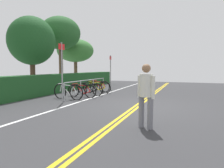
{
  "coord_description": "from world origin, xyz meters",
  "views": [
    {
      "loc": [
        -7.57,
        -1.8,
        1.49
      ],
      "look_at": [
        1.43,
        1.64,
        0.7
      ],
      "focal_mm": 31.71,
      "sensor_mm": 36.0,
      "label": 1
    }
  ],
  "objects_px": {
    "bicycle_0": "(68,92)",
    "bicycle_1": "(82,91)",
    "pedestrian": "(146,92)",
    "bicycle_4": "(99,86)",
    "tree_far_right": "(60,34)",
    "tree_extra": "(75,51)",
    "sign_post_far": "(111,69)",
    "bike_rack": "(87,84)",
    "bicycle_3": "(97,87)",
    "tree_mid": "(32,41)",
    "bicycle_2": "(90,89)",
    "sign_post_near": "(62,67)"
  },
  "relations": [
    {
      "from": "tree_far_right",
      "to": "tree_extra",
      "type": "bearing_deg",
      "value": 7.73
    },
    {
      "from": "pedestrian",
      "to": "tree_mid",
      "type": "xyz_separation_m",
      "value": [
        4.83,
        7.96,
        2.21
      ]
    },
    {
      "from": "bicycle_2",
      "to": "bicycle_3",
      "type": "xyz_separation_m",
      "value": [
        0.87,
        -0.0,
        0.02
      ]
    },
    {
      "from": "bike_rack",
      "to": "bicycle_3",
      "type": "relative_size",
      "value": 2.56
    },
    {
      "from": "tree_far_right",
      "to": "tree_extra",
      "type": "height_order",
      "value": "tree_far_right"
    },
    {
      "from": "bicycle_3",
      "to": "bicycle_4",
      "type": "relative_size",
      "value": 1.06
    },
    {
      "from": "bicycle_3",
      "to": "sign_post_far",
      "type": "relative_size",
      "value": 0.74
    },
    {
      "from": "bicycle_2",
      "to": "bicycle_4",
      "type": "bearing_deg",
      "value": 7.46
    },
    {
      "from": "pedestrian",
      "to": "bicycle_4",
      "type": "bearing_deg",
      "value": 32.94
    },
    {
      "from": "sign_post_far",
      "to": "tree_extra",
      "type": "bearing_deg",
      "value": 57.09
    },
    {
      "from": "sign_post_near",
      "to": "bicycle_0",
      "type": "bearing_deg",
      "value": 20.26
    },
    {
      "from": "tree_mid",
      "to": "tree_extra",
      "type": "bearing_deg",
      "value": 5.95
    },
    {
      "from": "bicycle_3",
      "to": "pedestrian",
      "type": "distance_m",
      "value": 7.06
    },
    {
      "from": "bicycle_1",
      "to": "tree_mid",
      "type": "height_order",
      "value": "tree_mid"
    },
    {
      "from": "pedestrian",
      "to": "sign_post_far",
      "type": "xyz_separation_m",
      "value": [
        7.92,
        4.03,
        0.5
      ]
    },
    {
      "from": "sign_post_far",
      "to": "bicycle_4",
      "type": "bearing_deg",
      "value": 168.48
    },
    {
      "from": "bicycle_2",
      "to": "bicycle_3",
      "type": "distance_m",
      "value": 0.87
    },
    {
      "from": "sign_post_near",
      "to": "tree_mid",
      "type": "xyz_separation_m",
      "value": [
        2.62,
        3.98,
        1.6
      ]
    },
    {
      "from": "sign_post_near",
      "to": "tree_extra",
      "type": "distance_m",
      "value": 9.92
    },
    {
      "from": "bike_rack",
      "to": "bicycle_3",
      "type": "height_order",
      "value": "bike_rack"
    },
    {
      "from": "sign_post_near",
      "to": "bicycle_2",
      "type": "bearing_deg",
      "value": 1.72
    },
    {
      "from": "bicycle_2",
      "to": "bicycle_4",
      "type": "height_order",
      "value": "bicycle_4"
    },
    {
      "from": "bicycle_1",
      "to": "pedestrian",
      "type": "xyz_separation_m",
      "value": [
        -4.03,
        -4.09,
        0.57
      ]
    },
    {
      "from": "bicycle_1",
      "to": "bicycle_3",
      "type": "height_order",
      "value": "bicycle_3"
    },
    {
      "from": "bicycle_1",
      "to": "bicycle_2",
      "type": "relative_size",
      "value": 1.01
    },
    {
      "from": "pedestrian",
      "to": "sign_post_near",
      "type": "height_order",
      "value": "sign_post_near"
    },
    {
      "from": "bicycle_0",
      "to": "tree_extra",
      "type": "distance_m",
      "value": 9.2
    },
    {
      "from": "bicycle_2",
      "to": "tree_far_right",
      "type": "height_order",
      "value": "tree_far_right"
    },
    {
      "from": "bicycle_0",
      "to": "bicycle_1",
      "type": "relative_size",
      "value": 1.02
    },
    {
      "from": "bicycle_4",
      "to": "sign_post_far",
      "type": "bearing_deg",
      "value": -11.52
    },
    {
      "from": "bicycle_4",
      "to": "bicycle_2",
      "type": "bearing_deg",
      "value": -172.54
    },
    {
      "from": "bicycle_0",
      "to": "tree_mid",
      "type": "bearing_deg",
      "value": 65.22
    },
    {
      "from": "bicycle_1",
      "to": "bicycle_2",
      "type": "distance_m",
      "value": 0.86
    },
    {
      "from": "pedestrian",
      "to": "sign_post_far",
      "type": "relative_size",
      "value": 0.68
    },
    {
      "from": "bicycle_3",
      "to": "bike_rack",
      "type": "bearing_deg",
      "value": 170.47
    },
    {
      "from": "bicycle_3",
      "to": "tree_extra",
      "type": "bearing_deg",
      "value": 41.52
    },
    {
      "from": "bike_rack",
      "to": "bicycle_1",
      "type": "height_order",
      "value": "bike_rack"
    },
    {
      "from": "tree_mid",
      "to": "tree_far_right",
      "type": "height_order",
      "value": "tree_far_right"
    },
    {
      "from": "pedestrian",
      "to": "bike_rack",
      "type": "bearing_deg",
      "value": 40.86
    },
    {
      "from": "bicycle_4",
      "to": "bicycle_3",
      "type": "bearing_deg",
      "value": -165.19
    },
    {
      "from": "bicycle_0",
      "to": "bicycle_2",
      "type": "relative_size",
      "value": 1.03
    },
    {
      "from": "sign_post_far",
      "to": "tree_mid",
      "type": "distance_m",
      "value": 5.28
    },
    {
      "from": "bicycle_4",
      "to": "sign_post_near",
      "type": "relative_size",
      "value": 0.64
    },
    {
      "from": "bicycle_2",
      "to": "pedestrian",
      "type": "height_order",
      "value": "pedestrian"
    },
    {
      "from": "bike_rack",
      "to": "sign_post_far",
      "type": "relative_size",
      "value": 1.9
    },
    {
      "from": "tree_mid",
      "to": "tree_extra",
      "type": "distance_m",
      "value": 6.07
    },
    {
      "from": "bicycle_2",
      "to": "bicycle_4",
      "type": "relative_size",
      "value": 1.04
    },
    {
      "from": "bicycle_1",
      "to": "pedestrian",
      "type": "bearing_deg",
      "value": -134.59
    },
    {
      "from": "bike_rack",
      "to": "tree_far_right",
      "type": "bearing_deg",
      "value": 50.95
    },
    {
      "from": "sign_post_far",
      "to": "tree_extra",
      "type": "relative_size",
      "value": 0.58
    }
  ]
}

